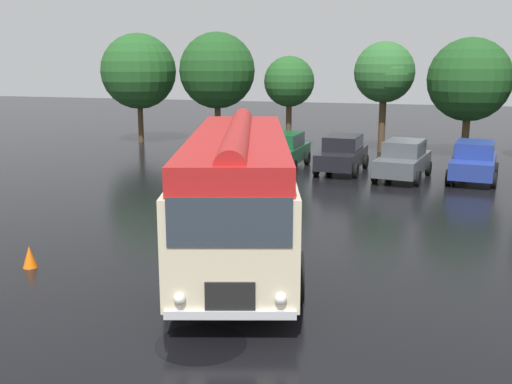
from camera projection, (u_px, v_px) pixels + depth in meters
ground_plane at (237, 262)px, 15.21m from camera, size 120.00×120.00×0.00m
vintage_bus at (238, 185)px, 15.30m from camera, size 5.35×10.36×3.49m
car_near_left at (283, 150)px, 28.50m from camera, size 2.02×4.23×1.66m
car_mid_left at (342, 153)px, 27.52m from camera, size 2.09×4.26×1.66m
car_mid_right at (403, 159)px, 25.87m from camera, size 2.38×4.39×1.66m
car_far_right at (474, 161)px, 25.47m from camera, size 2.27×4.35×1.66m
tree_far_left at (138, 70)px, 37.01m from camera, size 4.62×4.62×6.71m
tree_left_of_centre at (218, 70)px, 35.31m from camera, size 4.48×4.48×6.70m
tree_centre at (289, 82)px, 34.30m from camera, size 2.89×2.89×5.31m
tree_right_of_centre at (385, 73)px, 32.71m from camera, size 3.32×3.32×6.07m
tree_far_right at (470, 78)px, 31.06m from camera, size 4.32×4.32×6.22m
traffic_cone at (30, 257)px, 14.77m from camera, size 0.36×0.36×0.55m
puddle_patch at (201, 343)px, 10.82m from camera, size 1.67×1.67×0.01m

